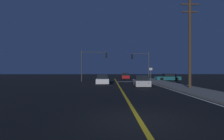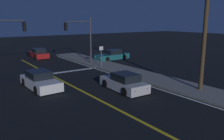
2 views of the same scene
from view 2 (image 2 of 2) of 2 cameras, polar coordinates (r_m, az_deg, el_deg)
The scene contains 11 objects.
sidewalk_right at distance 19.24m, azimuth 17.41°, elevation -4.06°, with size 3.20×44.81×0.15m, color slate.
lane_line_center at distance 14.57m, azimuth 0.19°, elevation -9.00°, with size 0.20×42.32×0.01m, color gold.
lane_line_edge_right at distance 17.87m, azimuth 13.76°, elevation -5.31°, with size 0.16×42.32×0.01m, color white.
stop_bar at distance 24.98m, azimuth -9.40°, elevation -0.16°, with size 5.38×0.50×0.01m, color white.
car_mid_block_white at distance 19.19m, azimuth -17.16°, elevation -2.52°, with size 2.03×4.59×1.34m.
car_far_approaching_silver at distance 17.80m, azimuth 2.95°, elevation -3.11°, with size 1.99×4.29×1.34m.
car_lead_oncoming_red at distance 34.59m, azimuth -17.49°, elevation 3.81°, with size 1.93×4.26×1.34m.
car_parked_curb_teal at distance 31.39m, azimuth 0.14°, elevation 3.58°, with size 4.77×2.05×1.34m.
traffic_signal_near_right at distance 27.55m, azimuth -7.47°, elevation 8.65°, with size 3.37×0.28×5.48m.
utility_pole_right at distance 18.13m, azimuth 21.89°, elevation 10.45°, with size 1.92×0.30×9.57m.
street_sign_corner at distance 25.80m, azimuth -2.64°, elevation 4.09°, with size 0.56×0.14×2.46m.
Camera 2 is at (-7.88, 1.38, 5.26)m, focal length 37.39 mm.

